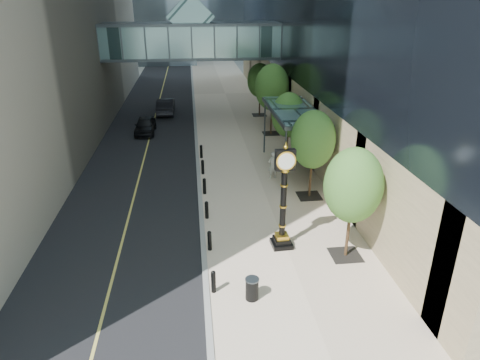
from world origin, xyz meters
name	(u,v)px	position (x,y,z in m)	size (l,w,h in m)	color
ground	(283,304)	(0.00, 0.00, 0.00)	(320.00, 320.00, 0.00)	gray
road	(161,95)	(-7.00, 40.00, 0.01)	(8.00, 180.00, 0.02)	black
sidewalk	(225,94)	(1.00, 40.00, 0.03)	(8.00, 180.00, 0.06)	beige
curb	(193,94)	(-3.00, 40.00, 0.04)	(0.25, 180.00, 0.07)	gray
skywalk	(191,38)	(-3.00, 28.00, 7.71)	(17.00, 4.20, 5.80)	#446D6E
entrance_canopy	(294,111)	(3.48, 14.00, 4.19)	(3.00, 8.00, 4.38)	#383F44
bollard_row	(206,198)	(-2.70, 9.00, 0.51)	(0.20, 16.20, 0.90)	black
street_trees	(287,109)	(3.60, 16.44, 3.73)	(2.95, 28.56, 6.06)	black
street_clock	(283,205)	(0.78, 4.15, 2.30)	(1.03, 1.03, 5.16)	black
trash_bin	(252,289)	(-1.20, 0.39, 0.51)	(0.52, 0.52, 0.90)	black
pedestrian	(273,165)	(1.89, 12.51, 1.00)	(0.69, 0.45, 1.88)	#AEABA0
car_near	(145,125)	(-7.43, 24.06, 0.73)	(1.68, 4.19, 1.43)	black
car_far	(166,106)	(-5.92, 30.82, 0.82)	(1.69, 4.86, 1.60)	black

